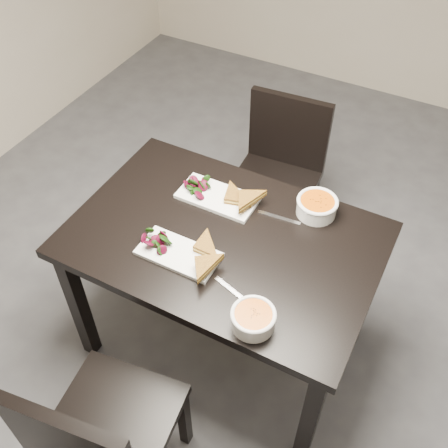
% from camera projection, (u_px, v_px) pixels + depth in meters
% --- Properties ---
extents(ground, '(5.00, 5.00, 0.00)m').
position_uv_depth(ground, '(322.00, 373.00, 2.45)').
color(ground, '#47474C').
rests_on(ground, ground).
extents(table, '(1.20, 0.80, 0.75)m').
position_uv_depth(table, '(224.00, 253.00, 2.11)').
color(table, black).
rests_on(table, ground).
extents(chair_near, '(0.47, 0.47, 0.85)m').
position_uv_depth(chair_near, '(100.00, 435.00, 1.77)').
color(chair_near, black).
rests_on(chair_near, ground).
extents(chair_far, '(0.45, 0.45, 0.85)m').
position_uv_depth(chair_far, '(279.00, 168.00, 2.73)').
color(chair_far, black).
rests_on(chair_far, ground).
extents(plate_near, '(0.31, 0.15, 0.02)m').
position_uv_depth(plate_near, '(179.00, 254.00, 1.97)').
color(plate_near, white).
rests_on(plate_near, table).
extents(sandwich_near, '(0.16, 0.12, 0.05)m').
position_uv_depth(sandwich_near, '(195.00, 252.00, 1.93)').
color(sandwich_near, olive).
rests_on(sandwich_near, plate_near).
extents(salad_near, '(0.10, 0.09, 0.04)m').
position_uv_depth(salad_near, '(156.00, 239.00, 1.98)').
color(salad_near, black).
rests_on(salad_near, plate_near).
extents(soup_bowl_near, '(0.15, 0.15, 0.07)m').
position_uv_depth(soup_bowl_near, '(253.00, 318.00, 1.73)').
color(soup_bowl_near, white).
rests_on(soup_bowl_near, table).
extents(cutlery_near, '(0.18, 0.07, 0.00)m').
position_uv_depth(cutlery_near, '(234.00, 292.00, 1.85)').
color(cutlery_near, silver).
rests_on(cutlery_near, table).
extents(plate_far, '(0.33, 0.16, 0.02)m').
position_uv_depth(plate_far, '(218.00, 197.00, 2.18)').
color(plate_far, white).
rests_on(plate_far, table).
extents(sandwich_far, '(0.19, 0.16, 0.05)m').
position_uv_depth(sandwich_far, '(230.00, 198.00, 2.13)').
color(sandwich_far, olive).
rests_on(sandwich_far, plate_far).
extents(salad_far, '(0.10, 0.09, 0.05)m').
position_uv_depth(salad_far, '(196.00, 184.00, 2.19)').
color(salad_far, black).
rests_on(salad_far, plate_far).
extents(soup_bowl_far, '(0.17, 0.17, 0.07)m').
position_uv_depth(soup_bowl_far, '(317.00, 206.00, 2.10)').
color(soup_bowl_far, white).
rests_on(soup_bowl_far, table).
extents(cutlery_far, '(0.18, 0.03, 0.00)m').
position_uv_depth(cutlery_far, '(279.00, 218.00, 2.11)').
color(cutlery_far, silver).
rests_on(cutlery_far, table).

